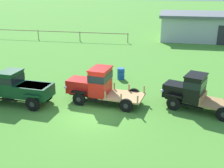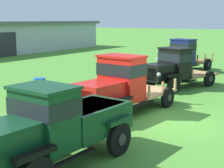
{
  "view_description": "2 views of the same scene",
  "coord_description": "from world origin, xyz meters",
  "px_view_note": "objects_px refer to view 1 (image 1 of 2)",
  "views": [
    {
      "loc": [
        4.08,
        -14.13,
        7.26
      ],
      "look_at": [
        0.6,
        2.93,
        1.0
      ],
      "focal_mm": 45.0,
      "sensor_mm": 36.0,
      "label": 1
    },
    {
      "loc": [
        -11.22,
        -4.57,
        3.64
      ],
      "look_at": [
        0.6,
        2.93,
        1.0
      ],
      "focal_mm": 55.0,
      "sensor_mm": 36.0,
      "label": 2
    }
  ],
  "objects_px": {
    "vintage_truck_second_in_line": "(17,87)",
    "vintage_truck_far_side": "(193,91)",
    "vintage_truck_midrow_center": "(97,85)",
    "oil_drum_beside_row": "(121,74)"
  },
  "relations": [
    {
      "from": "vintage_truck_midrow_center",
      "to": "vintage_truck_second_in_line",
      "type": "bearing_deg",
      "value": -166.09
    },
    {
      "from": "vintage_truck_midrow_center",
      "to": "oil_drum_beside_row",
      "type": "bearing_deg",
      "value": 81.68
    },
    {
      "from": "vintage_truck_second_in_line",
      "to": "vintage_truck_midrow_center",
      "type": "height_order",
      "value": "vintage_truck_midrow_center"
    },
    {
      "from": "vintage_truck_second_in_line",
      "to": "oil_drum_beside_row",
      "type": "xyz_separation_m",
      "value": [
        5.66,
        6.04,
        -0.65
      ]
    },
    {
      "from": "vintage_truck_second_in_line",
      "to": "oil_drum_beside_row",
      "type": "relative_size",
      "value": 5.32
    },
    {
      "from": "vintage_truck_second_in_line",
      "to": "vintage_truck_far_side",
      "type": "relative_size",
      "value": 0.98
    },
    {
      "from": "vintage_truck_midrow_center",
      "to": "oil_drum_beside_row",
      "type": "height_order",
      "value": "vintage_truck_midrow_center"
    },
    {
      "from": "vintage_truck_second_in_line",
      "to": "vintage_truck_far_side",
      "type": "height_order",
      "value": "vintage_truck_far_side"
    },
    {
      "from": "vintage_truck_far_side",
      "to": "oil_drum_beside_row",
      "type": "distance_m",
      "value": 7.0
    },
    {
      "from": "oil_drum_beside_row",
      "to": "vintage_truck_second_in_line",
      "type": "bearing_deg",
      "value": -133.13
    }
  ]
}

